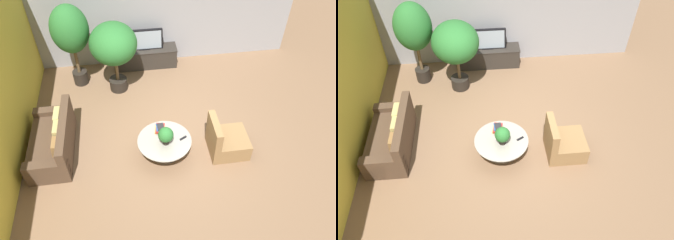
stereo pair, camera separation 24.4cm
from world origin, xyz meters
The scene contains 12 objects.
ground_plane centered at (0.00, 0.00, 0.00)m, with size 24.00×24.00×0.00m, color brown.
back_wall_stone centered at (0.00, 3.26, 1.50)m, with size 7.40×0.12×3.00m, color #939399.
media_console centered at (-0.38, 2.94, 0.28)m, with size 1.75×0.50×0.55m.
television centered at (-0.38, 2.94, 0.83)m, with size 1.00×0.13×0.58m.
coffee_table centered at (-0.28, -0.29, 0.30)m, with size 1.12×1.12×0.42m.
couch_by_wall centered at (-2.57, 0.11, 0.29)m, with size 0.84×1.72×0.84m.
armchair_wicker centered at (1.02, -0.37, 0.27)m, with size 0.80×0.76×0.86m.
potted_palm_tall centered at (-2.13, 2.43, 1.50)m, with size 0.90×0.90×2.17m.
potted_palm_corner centered at (-1.15, 2.03, 1.29)m, with size 1.12×1.12×1.84m.
potted_plant_tabletop centered at (-0.26, -0.36, 0.66)m, with size 0.31×0.31×0.40m.
book_stack centered at (-0.33, 0.00, 0.48)m, with size 0.24×0.31×0.13m.
remote_black centered at (0.11, -0.29, 0.43)m, with size 0.04×0.16×0.02m, color black.
Camera 1 is at (-0.84, -4.69, 5.50)m, focal length 35.00 mm.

